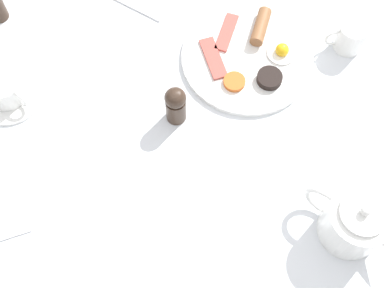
{
  "coord_description": "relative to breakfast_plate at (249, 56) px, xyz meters",
  "views": [
    {
      "loc": [
        0.06,
        0.44,
        1.74
      ],
      "look_at": [
        0.0,
        0.0,
        0.78
      ],
      "focal_mm": 50.0,
      "sensor_mm": 36.0,
      "label": 1
    }
  ],
  "objects": [
    {
      "name": "ground_plane",
      "position": [
        0.15,
        0.2,
        -0.77
      ],
      "size": [
        8.0,
        8.0,
        0.0
      ],
      "primitive_type": "plane",
      "color": "#4C4742"
    },
    {
      "name": "table",
      "position": [
        0.15,
        0.2,
        -0.08
      ],
      "size": [
        1.03,
        1.14,
        0.76
      ],
      "color": "silver",
      "rests_on": "ground_plane"
    },
    {
      "name": "breakfast_plate",
      "position": [
        0.0,
        0.0,
        0.0
      ],
      "size": [
        0.28,
        0.28,
        0.04
      ],
      "color": "white",
      "rests_on": "table"
    },
    {
      "name": "teapot_near",
      "position": [
        -0.12,
        0.4,
        0.04
      ],
      "size": [
        0.16,
        0.15,
        0.13
      ],
      "rotation": [
        0.0,
        0.0,
        2.39
      ],
      "color": "white",
      "rests_on": "table"
    },
    {
      "name": "teacup_with_saucer_right",
      "position": [
        0.52,
        0.03,
        0.02
      ],
      "size": [
        0.15,
        0.15,
        0.06
      ],
      "color": "white",
      "rests_on": "table"
    },
    {
      "name": "creamer_jug",
      "position": [
        -0.22,
        -0.01,
        0.03
      ],
      "size": [
        0.09,
        0.06,
        0.07
      ],
      "color": "white",
      "rests_on": "table"
    },
    {
      "name": "pepper_grinder",
      "position": [
        0.17,
        0.12,
        0.04
      ],
      "size": [
        0.04,
        0.04,
        0.1
      ],
      "color": "#38281E",
      "rests_on": "table"
    },
    {
      "name": "knife_by_plate",
      "position": [
        0.26,
        -0.19,
        -0.01
      ],
      "size": [
        0.17,
        0.14,
        0.0
      ],
      "rotation": [
        0.0,
        0.0,
        4.04
      ],
      "color": "silver",
      "rests_on": "table"
    }
  ]
}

